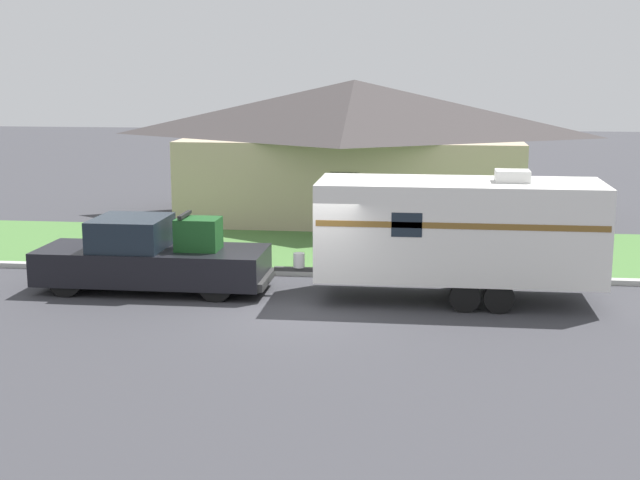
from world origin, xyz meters
TOP-DOWN VIEW (x-y plane):
  - ground_plane at (0.00, 0.00)m, footprint 120.00×120.00m
  - curb_strip at (0.00, 3.75)m, footprint 80.00×0.30m
  - lawn_strip at (0.00, 7.40)m, footprint 80.00×7.00m
  - house_across_street at (0.01, 13.56)m, footprint 13.02×7.55m
  - pickup_truck at (-4.10, 1.70)m, footprint 5.86×2.08m
  - travel_trailer at (3.57, 1.70)m, footprint 7.89×2.48m
  - mailbox at (-5.92, 4.56)m, footprint 0.48×0.20m

SIDE VIEW (x-z plane):
  - ground_plane at x=0.00m, z-range 0.00..0.00m
  - lawn_strip at x=0.00m, z-range 0.00..0.03m
  - curb_strip at x=0.00m, z-range 0.00..0.14m
  - pickup_truck at x=-4.10m, z-range -0.16..1.84m
  - mailbox at x=-5.92m, z-range 0.35..1.64m
  - travel_trailer at x=3.57m, z-range 0.15..3.34m
  - house_across_street at x=0.01m, z-range 0.10..5.19m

